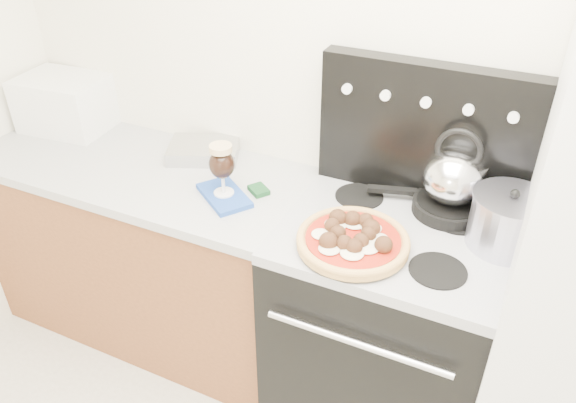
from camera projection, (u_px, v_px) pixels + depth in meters
The scene contains 15 objects.
room_shell at pixel (246, 326), 1.09m from camera, with size 3.52×3.01×2.52m.
base_cabinet at pixel (153, 253), 2.59m from camera, with size 1.45×0.60×0.86m, color brown.
countertop at pixel (139, 169), 2.35m from camera, with size 1.48×0.63×0.04m, color #B7B7B7.
stove_body at pixel (382, 330), 2.17m from camera, with size 0.76×0.65×0.88m, color black.
cooktop at pixel (394, 235), 1.92m from camera, with size 0.76×0.65×0.04m, color #ADADB2.
backguard at pixel (424, 132), 1.98m from camera, with size 0.76×0.08×0.50m, color black.
toaster_oven at pixel (65, 103), 2.57m from camera, with size 0.38×0.29×0.24m, color white.
foil_sheet at pixel (204, 150), 2.38m from camera, with size 0.29×0.21×0.06m, color silver.
oven_mitt at pixel (224, 196), 2.11m from camera, with size 0.23×0.14×0.02m, color #2149AB.
beer_glass at pixel (222, 169), 2.05m from camera, with size 0.10×0.10×0.21m, color black, non-canonical shape.
pizza_pan at pixel (352, 246), 1.83m from camera, with size 0.34×0.34×0.01m, color black.
pizza at pixel (353, 239), 1.81m from camera, with size 0.37×0.37×0.05m, color #E1A665, non-canonical shape.
skillet at pixel (448, 207), 1.99m from camera, with size 0.25×0.25×0.05m, color black.
tea_kettle at pixel (455, 173), 1.91m from camera, with size 0.22×0.22×0.24m, color silver, non-canonical shape.
stock_pot at pixel (508, 223), 1.80m from camera, with size 0.24×0.24×0.17m, color #B8B6CC.
Camera 1 is at (0.41, -0.38, 2.05)m, focal length 35.00 mm.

